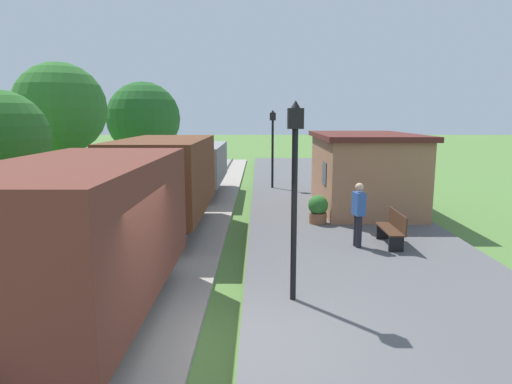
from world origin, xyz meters
TOP-DOWN VIEW (x-y plane):
  - ground_plane at (0.00, 0.00)m, footprint 160.00×160.00m
  - platform_slab at (3.20, 0.00)m, footprint 6.00×60.00m
  - track_ballast at (-2.40, 0.00)m, footprint 3.80×60.00m
  - rail_near at (-1.68, 0.00)m, footprint 0.07×60.00m
  - rail_far at (-3.12, 0.00)m, footprint 0.07×60.00m
  - freight_train at (-2.40, 6.60)m, footprint 2.50×19.40m
  - station_hut at (4.40, 10.13)m, footprint 3.50×5.80m
  - bench_near_hut at (4.07, 5.11)m, footprint 0.42×1.50m
  - bench_down_platform at (4.07, 14.68)m, footprint 0.42×1.50m
  - person_waiting at (3.11, 4.96)m, footprint 0.31×0.42m
  - potted_planter at (2.40, 7.58)m, footprint 0.64×0.64m
  - lamp_post_near at (1.14, 1.51)m, footprint 0.28×0.28m
  - lamp_post_far at (1.14, 14.79)m, footprint 0.28×0.28m
  - tree_trackside_far at (-7.75, 7.74)m, footprint 3.06×3.06m
  - tree_field_left at (-8.68, 14.42)m, footprint 4.18×4.18m
  - tree_field_distant at (-6.62, 21.41)m, footprint 4.48×4.48m

SIDE VIEW (x-z plane):
  - ground_plane at x=0.00m, z-range 0.00..0.00m
  - track_ballast at x=-2.40m, z-range 0.00..0.12m
  - platform_slab at x=3.20m, z-range 0.00..0.25m
  - rail_near at x=-1.68m, z-range 0.12..0.26m
  - rail_far at x=-3.12m, z-range 0.12..0.26m
  - bench_near_hut at x=4.07m, z-range 0.27..1.18m
  - bench_down_platform at x=4.07m, z-range 0.27..1.18m
  - potted_planter at x=2.40m, z-range 0.26..1.18m
  - person_waiting at x=3.11m, z-range 0.33..2.04m
  - freight_train at x=-2.40m, z-range 0.24..2.96m
  - station_hut at x=4.40m, z-range 0.26..3.04m
  - lamp_post_near at x=1.14m, z-range 0.95..4.65m
  - lamp_post_far at x=1.14m, z-range 0.95..4.65m
  - tree_trackside_far at x=-7.75m, z-range 0.71..5.21m
  - tree_field_distant at x=-6.62m, z-range 0.62..6.35m
  - tree_field_left at x=-8.68m, z-range 0.95..7.05m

